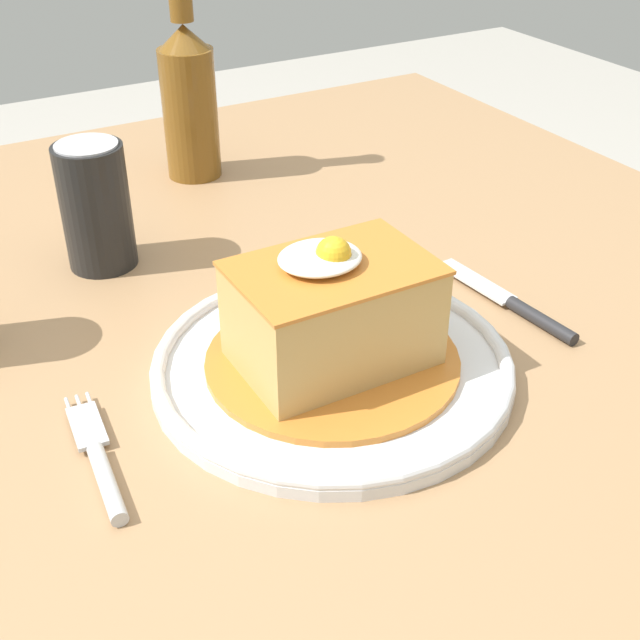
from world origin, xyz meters
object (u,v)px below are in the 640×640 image
main_plate (332,364)px  fork (100,463)px  knife (521,308)px  beer_bottle_amber (189,93)px  soda_can (96,206)px

main_plate → fork: (-0.20, -0.02, -0.00)m
main_plate → fork: 0.20m
knife → beer_bottle_amber: (-0.13, 0.44, 0.09)m
knife → soda_can: 0.41m
knife → soda_can: bearing=137.0°
soda_can → beer_bottle_amber: size_ratio=0.47×
knife → soda_can: (-0.30, 0.28, 0.06)m
soda_can → beer_bottle_amber: (0.16, 0.16, 0.04)m
knife → soda_can: soda_can is taller
main_plate → beer_bottle_amber: (0.06, 0.43, 0.09)m
fork → beer_bottle_amber: beer_bottle_amber is taller
soda_can → main_plate: bearing=-69.0°
fork → soda_can: soda_can is taller
soda_can → beer_bottle_amber: beer_bottle_amber is taller
main_plate → knife: bearing=-1.8°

